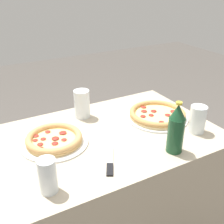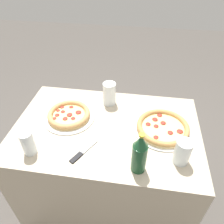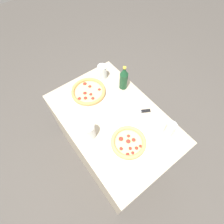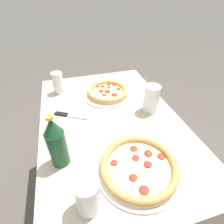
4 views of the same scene
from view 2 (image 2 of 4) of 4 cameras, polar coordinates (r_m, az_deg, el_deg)
The scene contains 9 objects.
ground_plane at distance 1.85m, azimuth -1.09°, elevation -21.26°, with size 8.00×8.00×0.00m, color #4C4742.
table at distance 1.52m, azimuth -1.28°, elevation -14.33°, with size 1.05×0.69×0.76m.
pizza_margherita at distance 1.31m, azimuth -11.18°, elevation -0.79°, with size 0.30×0.30×0.04m.
pizza_veggie at distance 1.23m, azimuth 13.11°, elevation -4.04°, with size 0.31×0.31×0.04m.
glass_cola at distance 1.08m, azimuth 17.89°, elevation -10.11°, with size 0.08×0.08×0.13m.
glass_lemonade at distance 1.37m, azimuth -0.69°, elevation 4.69°, with size 0.08×0.08×0.15m.
glass_mango_juice at distance 1.14m, azimuth -21.02°, elevation -7.84°, with size 0.06×0.06×0.13m.
beer_bottle at distance 0.97m, azimuth 7.21°, elevation -10.74°, with size 0.07×0.07×0.23m.
knife at distance 1.12m, azimuth -7.61°, elevation -10.27°, with size 0.11×0.17×0.01m.
Camera 2 is at (0.17, -0.88, 1.62)m, focal length 35.00 mm.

